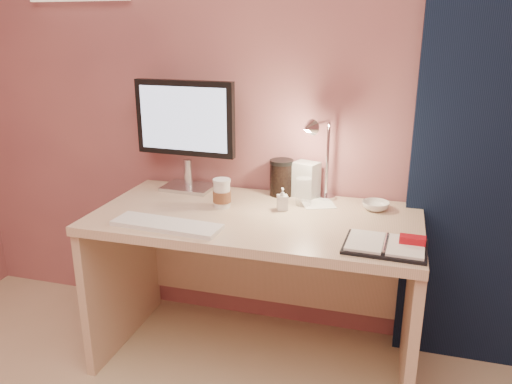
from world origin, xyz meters
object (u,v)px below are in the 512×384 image
(planner, at_px, (388,245))
(bowl, at_px, (376,206))
(clear_cup, at_px, (304,192))
(product_box, at_px, (306,180))
(lotion_bottle, at_px, (282,199))
(monitor, at_px, (186,126))
(desk, at_px, (260,255))
(desk_lamp, at_px, (335,152))
(coffee_cup, at_px, (222,194))
(keyboard, at_px, (167,225))
(dark_jar, at_px, (281,179))

(planner, relative_size, bowl, 2.56)
(clear_cup, bearing_deg, product_box, 96.04)
(bowl, distance_m, lotion_bottle, 0.41)
(planner, xyz_separation_m, clear_cup, (-0.39, 0.38, 0.05))
(monitor, height_order, lotion_bottle, monitor)
(desk, relative_size, desk_lamp, 3.54)
(coffee_cup, xyz_separation_m, clear_cup, (0.35, 0.13, 0.00))
(monitor, bearing_deg, desk, -20.44)
(keyboard, height_order, bowl, bowl)
(bowl, bearing_deg, product_box, 163.24)
(clear_cup, height_order, desk_lamp, desk_lamp)
(keyboard, relative_size, clear_cup, 3.58)
(coffee_cup, height_order, bowl, coffee_cup)
(lotion_bottle, height_order, dark_jar, dark_jar)
(keyboard, height_order, dark_jar, dark_jar)
(bowl, xyz_separation_m, product_box, (-0.33, 0.10, 0.07))
(monitor, relative_size, keyboard, 1.18)
(planner, height_order, lotion_bottle, lotion_bottle)
(dark_jar, bearing_deg, planner, -43.69)
(desk, xyz_separation_m, lotion_bottle, (0.10, 0.02, 0.28))
(monitor, xyz_separation_m, dark_jar, (0.47, 0.04, -0.24))
(planner, xyz_separation_m, dark_jar, (-0.52, 0.49, 0.07))
(keyboard, relative_size, planner, 1.48)
(desk, xyz_separation_m, clear_cup, (0.17, 0.11, 0.29))
(product_box, bearing_deg, clear_cup, -64.21)
(clear_cup, height_order, bowl, clear_cup)
(desk_lamp, bearing_deg, dark_jar, -172.95)
(desk, relative_size, planner, 4.56)
(dark_jar, xyz_separation_m, desk_lamp, (0.26, -0.08, 0.17))
(product_box, bearing_deg, desk, -105.17)
(monitor, bearing_deg, coffee_cup, -36.11)
(dark_jar, bearing_deg, monitor, -175.52)
(desk, relative_size, keyboard, 3.09)
(monitor, bearing_deg, desk_lamp, -0.54)
(desk, bearing_deg, planner, -25.91)
(desk, distance_m, coffee_cup, 0.34)
(keyboard, bearing_deg, planner, 6.64)
(coffee_cup, bearing_deg, planner, -18.90)
(clear_cup, relative_size, product_box, 0.75)
(bowl, xyz_separation_m, lotion_bottle, (-0.40, -0.11, 0.03))
(keyboard, xyz_separation_m, coffee_cup, (0.14, 0.29, 0.05))
(keyboard, relative_size, coffee_cup, 3.46)
(bowl, bearing_deg, keyboard, -151.15)
(monitor, height_order, bowl, monitor)
(monitor, distance_m, coffee_cup, 0.42)
(monitor, distance_m, lotion_bottle, 0.61)
(desk, distance_m, bowl, 0.57)
(monitor, xyz_separation_m, clear_cup, (0.60, -0.08, -0.26))
(coffee_cup, height_order, desk_lamp, desk_lamp)
(bowl, distance_m, product_box, 0.35)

